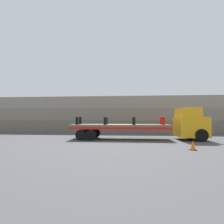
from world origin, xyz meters
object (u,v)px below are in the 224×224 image
Objects in this scene: fire_hydrant_black_far_2 at (133,120)px; fire_hydrant_red_near_3 at (163,121)px; fire_hydrant_black_far_1 at (106,120)px; traffic_cone at (193,145)px; fire_hydrant_black_near_2 at (134,121)px; flatbed_trailer at (114,127)px; fire_hydrant_black_near_1 at (105,121)px; fire_hydrant_red_far_3 at (161,121)px; fire_hydrant_black_near_0 at (77,121)px; fire_hydrant_black_far_0 at (80,120)px; truck_cab at (191,124)px.

fire_hydrant_red_near_3 is (2.64, -1.10, 0.00)m from fire_hydrant_black_far_2.
traffic_cone is at bearing -43.10° from fire_hydrant_black_far_1.
fire_hydrant_black_near_2 is 5.97m from traffic_cone.
fire_hydrant_black_far_2 reaches higher than flatbed_trailer.
fire_hydrant_red_near_3 is at bearing -11.78° from fire_hydrant_black_far_1.
fire_hydrant_black_near_1 is 1.00× the size of fire_hydrant_red_far_3.
fire_hydrant_black_near_0 is 7.99m from fire_hydrant_red_far_3.
fire_hydrant_black_far_1 is 1.00× the size of fire_hydrant_black_near_2.
fire_hydrant_black_near_0 reaches higher than flatbed_trailer.
fire_hydrant_black_far_1 is at bearing 180.00° from fire_hydrant_red_far_3.
fire_hydrant_black_far_1 reaches higher than traffic_cone.
fire_hydrant_black_near_0 is at bearing -172.09° from fire_hydrant_red_far_3.
fire_hydrant_red_near_3 is 1.34× the size of traffic_cone.
fire_hydrant_black_near_2 is at bearing -11.78° from fire_hydrant_black_far_0.
fire_hydrant_black_near_0 and fire_hydrant_black_far_0 have the same top height.
fire_hydrant_black_far_0 is at bearing 180.00° from fire_hydrant_black_far_1.
fire_hydrant_red_far_3 is (4.51, 0.55, 0.63)m from flatbed_trailer.
fire_hydrant_black_near_0 is 1.00× the size of fire_hydrant_black_near_2.
fire_hydrant_black_far_1 is (2.64, 0.00, 0.00)m from fire_hydrant_black_far_0.
truck_cab is 7.89m from fire_hydrant_black_near_1.
fire_hydrant_black_far_0 is 2.64m from fire_hydrant_black_far_1.
fire_hydrant_black_near_1 is 1.00× the size of fire_hydrant_red_near_3.
fire_hydrant_black_near_2 is 1.10m from fire_hydrant_black_far_2.
fire_hydrant_black_near_1 is at bearing -22.64° from fire_hydrant_black_far_0.
fire_hydrant_black_near_1 is (-7.87, -0.55, 0.28)m from truck_cab.
fire_hydrant_red_far_3 is at bearing 168.00° from truck_cab.
flatbed_trailer is 11.99× the size of fire_hydrant_black_far_0.
fire_hydrant_black_near_2 is at bearing -173.99° from truck_cab.
truck_cab is 3.85× the size of fire_hydrant_black_far_2.
fire_hydrant_black_near_0 is 1.34× the size of traffic_cone.
fire_hydrant_black_near_0 is at bearing 152.16° from traffic_cone.
fire_hydrant_black_near_0 is 1.00× the size of fire_hydrant_black_far_1.
fire_hydrant_black_near_1 is (2.64, -1.10, 0.00)m from fire_hydrant_black_far_0.
fire_hydrant_black_near_0 is at bearing -170.84° from flatbed_trailer.
fire_hydrant_black_near_2 is 1.00× the size of fire_hydrant_red_far_3.
truck_cab is at bearing 12.00° from fire_hydrant_red_near_3.
fire_hydrant_black_near_2 is 2.64m from fire_hydrant_red_near_3.
fire_hydrant_black_far_1 is at bearing 168.22° from fire_hydrant_red_near_3.
fire_hydrant_black_far_1 is 1.00× the size of fire_hydrant_red_near_3.
flatbed_trailer is 3.51m from fire_hydrant_black_near_0.
fire_hydrant_black_far_1 and fire_hydrant_red_near_3 have the same top height.
fire_hydrant_black_far_0 is 1.00× the size of fire_hydrant_black_near_1.
traffic_cone is (3.48, -5.72, -1.48)m from fire_hydrant_black_far_2.
fire_hydrant_black_near_0 is at bearing 180.00° from fire_hydrant_black_near_2.
truck_cab is at bearing 4.00° from fire_hydrant_black_near_1.
fire_hydrant_black_near_0 is 5.28m from fire_hydrant_black_near_2.
fire_hydrant_black_near_2 is at bearing -22.64° from fire_hydrant_black_far_1.
fire_hydrant_black_far_0 is (0.00, 1.10, 0.00)m from fire_hydrant_black_near_0.
fire_hydrant_black_far_0 reaches higher than flatbed_trailer.
flatbed_trailer is 16.07× the size of traffic_cone.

